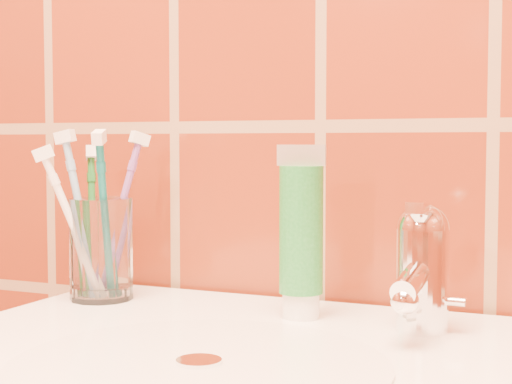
% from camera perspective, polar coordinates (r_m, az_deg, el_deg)
% --- Properties ---
extents(glass_tumbler, '(0.09, 0.09, 0.11)m').
position_cam_1_polar(glass_tumbler, '(0.88, -11.21, -4.09)').
color(glass_tumbler, white).
rests_on(glass_tumbler, pedestal_sink).
extents(toothpaste_tube, '(0.05, 0.04, 0.17)m').
position_cam_1_polar(toothpaste_tube, '(0.77, 3.30, -3.31)').
color(toothpaste_tube, white).
rests_on(toothpaste_tube, pedestal_sink).
extents(faucet, '(0.05, 0.11, 0.12)m').
position_cam_1_polar(faucet, '(0.73, 11.95, -5.09)').
color(faucet, white).
rests_on(faucet, pedestal_sink).
extents(toothbrush_0, '(0.07, 0.07, 0.20)m').
position_cam_1_polar(toothbrush_0, '(0.88, -12.60, -1.73)').
color(toothbrush_0, '#7DABDE').
rests_on(toothbrush_0, glass_tumbler).
extents(toothbrush_1, '(0.07, 0.11, 0.20)m').
position_cam_1_polar(toothbrush_1, '(0.86, -10.95, -1.87)').
color(toothbrush_1, '#0C6265').
rests_on(toothbrush_1, glass_tumbler).
extents(toothbrush_2, '(0.14, 0.13, 0.19)m').
position_cam_1_polar(toothbrush_2, '(0.87, -13.14, -2.40)').
color(toothbrush_2, white).
rests_on(toothbrush_2, glass_tumbler).
extents(toothbrush_3, '(0.11, 0.13, 0.20)m').
position_cam_1_polar(toothbrush_3, '(0.90, -9.92, -1.65)').
color(toothbrush_3, '#774595').
rests_on(toothbrush_3, glass_tumbler).
extents(toothbrush_4, '(0.10, 0.11, 0.19)m').
position_cam_1_polar(toothbrush_4, '(0.90, -11.84, -2.17)').
color(toothbrush_4, '#1C6927').
rests_on(toothbrush_4, glass_tumbler).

